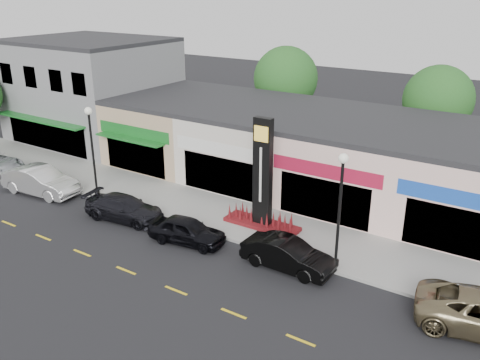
{
  "coord_description": "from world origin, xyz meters",
  "views": [
    {
      "loc": [
        15.58,
        -17.15,
        12.34
      ],
      "look_at": [
        1.72,
        4.0,
        2.6
      ],
      "focal_mm": 38.0,
      "sensor_mm": 36.0,
      "label": 1
    }
  ],
  "objects_px": {
    "lamp_west_near": "(92,142)",
    "pylon_sign": "(262,189)",
    "lamp_east_near": "(340,200)",
    "car_black_sedan": "(187,230)",
    "car_dark_sedan": "(124,208)",
    "car_white_van": "(40,181)",
    "car_black_conv": "(287,255)"
  },
  "relations": [
    {
      "from": "car_dark_sedan",
      "to": "car_black_conv",
      "type": "bearing_deg",
      "value": -96.07
    },
    {
      "from": "lamp_west_near",
      "to": "car_white_van",
      "type": "xyz_separation_m",
      "value": [
        -3.12,
        -1.73,
        -2.61
      ]
    },
    {
      "from": "pylon_sign",
      "to": "car_black_conv",
      "type": "xyz_separation_m",
      "value": [
        3.13,
        -2.93,
        -1.55
      ]
    },
    {
      "from": "lamp_west_near",
      "to": "pylon_sign",
      "type": "relative_size",
      "value": 0.91
    },
    {
      "from": "car_dark_sedan",
      "to": "lamp_east_near",
      "type": "bearing_deg",
      "value": -90.49
    },
    {
      "from": "car_dark_sedan",
      "to": "car_black_sedan",
      "type": "bearing_deg",
      "value": -100.78
    },
    {
      "from": "pylon_sign",
      "to": "lamp_east_near",
      "type": "bearing_deg",
      "value": -18.75
    },
    {
      "from": "car_white_van",
      "to": "car_black_conv",
      "type": "height_order",
      "value": "car_white_van"
    },
    {
      "from": "lamp_east_near",
      "to": "car_black_sedan",
      "type": "relative_size",
      "value": 1.36
    },
    {
      "from": "car_black_sedan",
      "to": "car_white_van",
      "type": "bearing_deg",
      "value": 81.08
    },
    {
      "from": "lamp_east_near",
      "to": "lamp_west_near",
      "type": "bearing_deg",
      "value": 180.0
    },
    {
      "from": "lamp_west_near",
      "to": "car_white_van",
      "type": "height_order",
      "value": "lamp_west_near"
    },
    {
      "from": "car_dark_sedan",
      "to": "car_black_sedan",
      "type": "height_order",
      "value": "car_black_sedan"
    },
    {
      "from": "car_black_conv",
      "to": "car_dark_sedan",
      "type": "bearing_deg",
      "value": 92.56
    },
    {
      "from": "lamp_east_near",
      "to": "car_dark_sedan",
      "type": "distance_m",
      "value": 12.43
    },
    {
      "from": "car_white_van",
      "to": "car_black_sedan",
      "type": "height_order",
      "value": "car_white_van"
    },
    {
      "from": "lamp_east_near",
      "to": "pylon_sign",
      "type": "xyz_separation_m",
      "value": [
        -5.0,
        1.7,
        -1.2
      ]
    },
    {
      "from": "lamp_west_near",
      "to": "pylon_sign",
      "type": "distance_m",
      "value": 11.19
    },
    {
      "from": "lamp_east_near",
      "to": "pylon_sign",
      "type": "bearing_deg",
      "value": 161.25
    },
    {
      "from": "car_black_conv",
      "to": "lamp_west_near",
      "type": "bearing_deg",
      "value": 85.76
    },
    {
      "from": "pylon_sign",
      "to": "car_dark_sedan",
      "type": "distance_m",
      "value": 7.89
    },
    {
      "from": "car_dark_sedan",
      "to": "car_black_sedan",
      "type": "distance_m",
      "value": 4.68
    },
    {
      "from": "pylon_sign",
      "to": "car_black_sedan",
      "type": "distance_m",
      "value": 4.49
    },
    {
      "from": "lamp_east_near",
      "to": "car_black_conv",
      "type": "xyz_separation_m",
      "value": [
        -1.87,
        -1.24,
        -2.76
      ]
    },
    {
      "from": "car_black_conv",
      "to": "car_white_van",
      "type": "bearing_deg",
      "value": 92.4
    },
    {
      "from": "car_white_van",
      "to": "car_dark_sedan",
      "type": "height_order",
      "value": "car_white_van"
    },
    {
      "from": "lamp_east_near",
      "to": "car_white_van",
      "type": "relative_size",
      "value": 1.05
    },
    {
      "from": "lamp_west_near",
      "to": "pylon_sign",
      "type": "bearing_deg",
      "value": 8.77
    },
    {
      "from": "pylon_sign",
      "to": "car_black_conv",
      "type": "height_order",
      "value": "pylon_sign"
    },
    {
      "from": "car_white_van",
      "to": "car_black_conv",
      "type": "distance_m",
      "value": 17.25
    },
    {
      "from": "lamp_west_near",
      "to": "car_black_conv",
      "type": "bearing_deg",
      "value": -5.0
    },
    {
      "from": "car_dark_sedan",
      "to": "lamp_west_near",
      "type": "bearing_deg",
      "value": 60.85
    }
  ]
}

